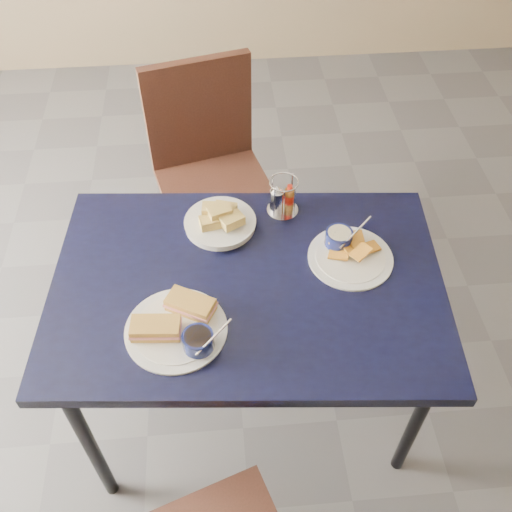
{
  "coord_description": "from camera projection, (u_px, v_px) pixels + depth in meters",
  "views": [
    {
      "loc": [
        -0.04,
        -1.3,
        2.13
      ],
      "look_at": [
        0.07,
        -0.14,
        0.82
      ],
      "focal_mm": 40.0,
      "sensor_mm": 36.0,
      "label": 1
    }
  ],
  "objects": [
    {
      "name": "condiment_caddy",
      "position": [
        282.0,
        198.0,
        1.95
      ],
      "size": [
        0.11,
        0.11,
        0.14
      ],
      "color": "silver",
      "rests_on": "dining_table"
    },
    {
      "name": "sandwich_plate",
      "position": [
        179.0,
        326.0,
        1.64
      ],
      "size": [
        0.31,
        0.3,
        0.12
      ],
      "color": "white",
      "rests_on": "dining_table"
    },
    {
      "name": "chair_far",
      "position": [
        213.0,
        159.0,
        2.48
      ],
      "size": [
        0.55,
        0.54,
        0.97
      ],
      "color": "black",
      "rests_on": "ground"
    },
    {
      "name": "ground",
      "position": [
        238.0,
        360.0,
        2.46
      ],
      "size": [
        6.0,
        6.0,
        0.0
      ],
      "primitive_type": "plane",
      "color": "#4F4E53",
      "rests_on": "ground"
    },
    {
      "name": "bread_basket",
      "position": [
        220.0,
        220.0,
        1.93
      ],
      "size": [
        0.24,
        0.24,
        0.08
      ],
      "color": "white",
      "rests_on": "dining_table"
    },
    {
      "name": "dining_table",
      "position": [
        248.0,
        294.0,
        1.83
      ],
      "size": [
        1.29,
        0.92,
        0.75
      ],
      "color": "black",
      "rests_on": "ground"
    },
    {
      "name": "plantain_plate",
      "position": [
        347.0,
        250.0,
        1.85
      ],
      "size": [
        0.28,
        0.28,
        0.12
      ],
      "color": "white",
      "rests_on": "dining_table"
    }
  ]
}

